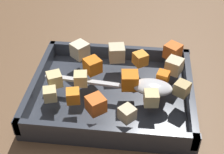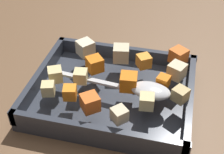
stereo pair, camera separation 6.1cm
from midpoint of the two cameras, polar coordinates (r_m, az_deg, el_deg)
The scene contains 19 objects.
ground_plane at distance 0.66m, azimuth -2.43°, elevation -3.42°, with size 4.00×4.00×0.00m, color brown.
baking_dish at distance 0.64m, azimuth -2.74°, elevation -3.08°, with size 0.31×0.26×0.05m.
carrot_chunk_near_left at distance 0.66m, azimuth 2.42°, elevation 3.17°, with size 0.03×0.03×0.03m, color orange.
carrot_chunk_under_handle at distance 0.68m, azimuth 8.31°, elevation 4.51°, with size 0.03×0.03×0.03m, color orange.
carrot_chunk_corner_se at distance 0.64m, azimuth -6.26°, elevation 1.94°, with size 0.03×0.03×0.03m, color orange.
carrot_chunk_corner_nw at distance 0.60m, azimuth 0.27°, elevation -0.73°, with size 0.03×0.03×0.03m, color orange.
carrot_chunk_far_right at distance 0.55m, azimuth -6.10°, elevation -5.02°, with size 0.03×0.03×0.03m, color orange.
carrot_chunk_back_center at distance 0.58m, azimuth -10.02°, elevation -3.51°, with size 0.02×0.02×0.02m, color orange.
carrot_chunk_corner_ne at distance 0.61m, azimuth 6.30°, elevation -0.34°, with size 0.02×0.02×0.02m, color orange.
potato_chunk_far_left at distance 0.68m, azimuth -8.35°, elevation 4.71°, with size 0.03×0.03×0.03m, color beige.
potato_chunk_near_right at distance 0.59m, azimuth 9.54°, elevation -2.19°, with size 0.02×0.02×0.02m, color tan.
potato_chunk_heap_side at distance 0.67m, azimuth -1.63°, elevation 4.23°, with size 0.03×0.03×0.03m, color beige.
potato_chunk_heap_top at distance 0.59m, azimuth -13.98°, elevation -3.12°, with size 0.02×0.02×0.02m, color #E0CC89.
potato_chunk_mid_left at distance 0.56m, azimuth 3.96°, elevation -3.92°, with size 0.03×0.03×0.03m, color #E0CC89.
potato_chunk_corner_sw at distance 0.62m, azimuth -13.07°, elevation -0.52°, with size 0.03×0.03×0.03m, color #E0CC89.
potato_chunk_center at distance 0.54m, azimuth -0.56°, elevation -6.70°, with size 0.02×0.02×0.02m, color beige.
potato_chunk_near_spoon at distance 0.64m, azimuth 8.39°, elevation 1.87°, with size 0.03×0.03×0.03m, color beige.
potato_chunk_mid_right at distance 0.61m, azimuth -8.50°, elevation -0.44°, with size 0.02×0.02×0.02m, color #E0CC89.
serving_spoon at distance 0.59m, azimuth 2.99°, elevation -1.84°, with size 0.25×0.05×0.02m.
Camera 1 is at (-0.05, 0.48, 0.44)m, focal length 51.11 mm.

